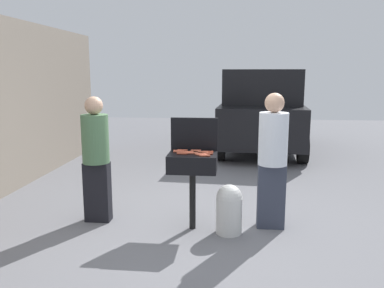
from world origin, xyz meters
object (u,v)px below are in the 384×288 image
Objects in this scene: hot_dog_3 at (179,152)px; hot_dog_12 at (193,153)px; parked_minivan at (261,109)px; hot_dog_7 at (208,152)px; propane_tank at (229,208)px; hot_dog_6 at (179,151)px; hot_dog_0 at (188,153)px; person_left at (96,155)px; hot_dog_2 at (182,153)px; hot_dog_13 at (201,154)px; hot_dog_1 at (207,154)px; hot_dog_8 at (188,152)px; hot_dog_11 at (205,156)px; hot_dog_5 at (183,150)px; bbq_grill at (193,165)px; person_right at (273,156)px; hot_dog_4 at (196,151)px; hot_dog_9 at (202,155)px; hot_dog_10 at (203,152)px.

hot_dog_3 is 1.00× the size of hot_dog_12.
hot_dog_7 is at bearing 82.70° from parked_minivan.
hot_dog_3 is at bearing 79.04° from parked_minivan.
hot_dog_6 is at bearing 163.74° from propane_tank.
hot_dog_0 is 0.08× the size of person_left.
hot_dog_2 is at bearing -136.81° from hot_dog_0.
parked_minivan reaches higher than hot_dog_13.
hot_dog_0 is at bearing 171.17° from hot_dog_1.
hot_dog_2 is 1.00× the size of hot_dog_6.
hot_dog_7 is 1.00× the size of hot_dog_8.
hot_dog_11 reaches higher than propane_tank.
hot_dog_6 is 0.14m from hot_dog_8.
hot_dog_5 is at bearing 79.19° from parked_minivan.
bbq_grill is at bearing -43.01° from hot_dog_5.
hot_dog_8 is at bearing 162.44° from hot_dog_1.
hot_dog_2 is at bearing -156.70° from hot_dog_7.
person_right is at bearing 8.56° from bbq_grill.
hot_dog_4 is 0.08× the size of person_left.
hot_dog_0 and hot_dog_13 have the same top height.
parked_minivan is at bearing 79.19° from hot_dog_7.
parked_minivan is at bearing 75.34° from hot_dog_6.
bbq_grill is 0.21m from hot_dog_2.
hot_dog_3 is at bearing -113.23° from hot_dog_5.
person_left is (-1.74, 0.24, 0.58)m from propane_tank.
hot_dog_4 is 0.12m from hot_dog_8.
hot_dog_12 is 1.00m from person_right.
person_right reaches higher than hot_dog_9.
person_left is at bearing 173.22° from hot_dog_1.
person_right is at bearing 14.48° from hot_dog_13.
hot_dog_8 is at bearing -178.54° from hot_dog_10.
hot_dog_7 and hot_dog_11 have the same top height.
hot_dog_9 is at bearing -108.15° from hot_dog_7.
hot_dog_4 is 0.08× the size of person_right.
hot_dog_5 is at bearing 152.66° from hot_dog_1.
hot_dog_9 is at bearing -33.02° from hot_dog_6.
hot_dog_10 is 0.21m from hot_dog_11.
hot_dog_4 is 0.26m from hot_dog_9.
hot_dog_9 is (0.31, -0.20, 0.00)m from hot_dog_6.
parked_minivan is (1.26, 5.36, 0.04)m from hot_dog_8.
hot_dog_2 is at bearing -165.21° from hot_dog_12.
hot_dog_11 is 5.65m from parked_minivan.
hot_dog_11 is at bearing 27.62° from person_right.
hot_dog_4 is (0.09, 0.13, 0.00)m from hot_dog_0.
person_right is (0.88, 0.23, -0.05)m from hot_dog_13.
hot_dog_2 is 1.13m from person_right.
hot_dog_9 is 0.06m from hot_dog_11.
hot_dog_5 is 1.00× the size of hot_dog_9.
hot_dog_0 is at bearing 144.25° from hot_dog_11.
hot_dog_3 is at bearing 179.87° from hot_dog_10.
hot_dog_6 is at bearing 99.86° from hot_dog_3.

